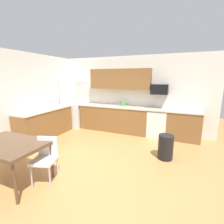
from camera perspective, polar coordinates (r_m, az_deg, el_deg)
The scene contains 18 objects.
ground_plane at distance 4.06m, azimuth -5.74°, elevation -16.75°, with size 12.00×12.00×0.00m, color #B77F47.
wall_back at distance 6.05m, azimuth 6.12°, elevation 6.26°, with size 5.80×0.10×2.70m, color silver.
wall_left at distance 5.41m, azimuth -31.64°, elevation 3.87°, with size 0.10×5.80×2.70m, color silver.
cabinet_run_back at distance 6.03m, azimuth 0.63°, elevation -2.37°, with size 2.55×0.60×0.90m, color brown.
cabinet_run_back_right at distance 5.62m, azimuth 23.74°, elevation -4.51°, with size 1.00×0.60×0.90m, color brown.
cabinet_run_left at distance 5.81m, azimuth -22.25°, elevation -3.84°, with size 0.60×2.00×0.90m, color brown.
countertop_back at distance 5.77m, azimuth 5.02°, elevation 1.70°, with size 4.80×0.64×0.04m, color beige.
countertop_left at distance 5.71m, azimuth -22.63°, elevation 0.70°, with size 0.64×2.00×0.04m, color beige.
upper_cabinets_back at distance 5.90m, azimuth 2.77°, elevation 11.53°, with size 2.20×0.34×0.70m, color brown.
refrigerator at distance 6.69m, azimuth -13.27°, elevation 2.74°, with size 0.76×0.70×1.81m, color white.
oven_range at distance 5.65m, azimuth 15.60°, elevation -3.78°, with size 0.60×0.60×0.91m.
microwave at distance 5.56m, azimuth 16.39°, elevation 7.67°, with size 0.54×0.36×0.32m, color black.
sink_basin at distance 5.88m, azimuth 2.22°, elevation 1.53°, with size 0.48×0.40×0.14m, color #A5A8AD.
sink_faucet at distance 6.02m, azimuth 2.84°, elevation 3.32°, with size 0.02×0.02×0.24m, color #B2B5BA.
dining_table at distance 3.62m, azimuth -32.64°, elevation -10.05°, with size 1.40×0.90×0.77m.
chair_near_table at distance 3.40m, azimuth -22.28°, elevation -14.09°, with size 0.50×0.50×0.85m.
trash_bin at distance 4.23m, azimuth 18.32°, elevation -11.60°, with size 0.36×0.36×0.60m, color black.
kettle at distance 5.85m, azimuth 3.82°, elevation 2.85°, with size 0.14×0.14×0.20m, color #4CA54C.
Camera 1 is at (1.73, -3.11, 1.95)m, focal length 26.02 mm.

